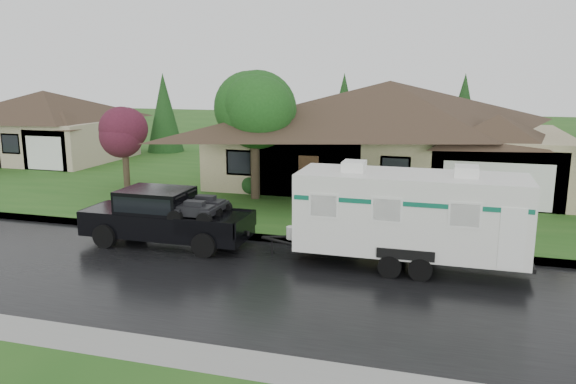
{
  "coord_description": "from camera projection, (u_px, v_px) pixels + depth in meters",
  "views": [
    {
      "loc": [
        5.3,
        -17.03,
        6.22
      ],
      "look_at": [
        -0.24,
        2.0,
        1.96
      ],
      "focal_mm": 35.0,
      "sensor_mm": 36.0,
      "label": 1
    }
  ],
  "objects": [
    {
      "name": "road",
      "position": [
        259.0,
        283.0,
        16.87
      ],
      "size": [
        140.0,
        8.0,
        0.01
      ],
      "primitive_type": "cube",
      "color": "black",
      "rests_on": "ground"
    },
    {
      "name": "tree_red",
      "position": [
        124.0,
        134.0,
        29.21
      ],
      "size": [
        2.54,
        2.54,
        4.21
      ],
      "color": "#382B1E",
      "rests_on": "lawn"
    },
    {
      "name": "ground",
      "position": [
        278.0,
        262.0,
        18.75
      ],
      "size": [
        140.0,
        140.0,
        0.0
      ],
      "primitive_type": "plane",
      "color": "#25571B",
      "rests_on": "ground"
    },
    {
      "name": "curb",
      "position": [
        296.0,
        241.0,
        20.84
      ],
      "size": [
        140.0,
        0.5,
        0.15
      ],
      "primitive_type": "cube",
      "color": "gray",
      "rests_on": "ground"
    },
    {
      "name": "travel_trailer",
      "position": [
        410.0,
        213.0,
        17.93
      ],
      "size": [
        7.57,
        2.66,
        3.4
      ],
      "color": "white",
      "rests_on": "ground"
    },
    {
      "name": "shrub_row",
      "position": [
        376.0,
        191.0,
        26.79
      ],
      "size": [
        13.6,
        1.0,
        1.0
      ],
      "color": "#143814",
      "rests_on": "lawn"
    },
    {
      "name": "house_main",
      "position": [
        394.0,
        121.0,
        30.35
      ],
      "size": [
        19.44,
        10.8,
        6.9
      ],
      "color": "#998C68",
      "rests_on": "lawn"
    },
    {
      "name": "pickup_truck",
      "position": [
        164.0,
        215.0,
        20.49
      ],
      "size": [
        6.14,
        2.33,
        2.05
      ],
      "color": "black",
      "rests_on": "ground"
    },
    {
      "name": "lawn",
      "position": [
        354.0,
        179.0,
        32.81
      ],
      "size": [
        140.0,
        26.0,
        0.15
      ],
      "primitive_type": "cube",
      "color": "#25571B",
      "rests_on": "ground"
    },
    {
      "name": "tree_left_green",
      "position": [
        254.0,
        108.0,
        26.55
      ],
      "size": [
        3.83,
        3.83,
        6.34
      ],
      "color": "#382B1E",
      "rests_on": "lawn"
    },
    {
      "name": "house_far",
      "position": [
        46.0,
        119.0,
        38.96
      ],
      "size": [
        10.8,
        8.64,
        5.8
      ],
      "color": "tan",
      "rests_on": "lawn"
    }
  ]
}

